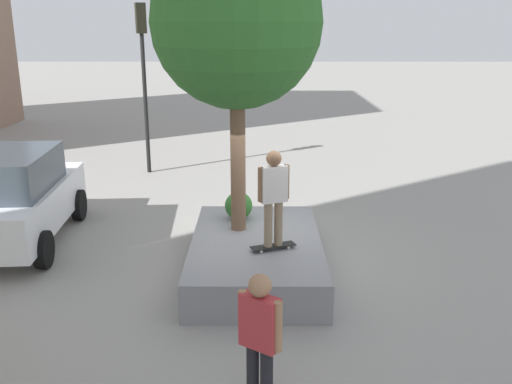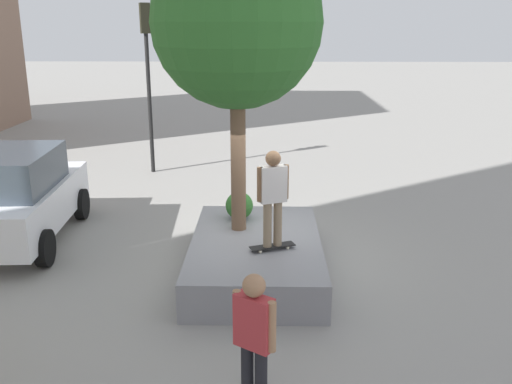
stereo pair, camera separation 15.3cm
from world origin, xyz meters
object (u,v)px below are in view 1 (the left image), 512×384
(plaza_tree, at_px, (236,23))
(skateboarder, at_px, (273,192))
(traffic_light_corner, at_px, (143,61))
(police_car, at_px, (15,197))
(skateboard, at_px, (273,246))
(bystander_watching, at_px, (259,333))
(planter_ledge, at_px, (256,256))

(plaza_tree, bearing_deg, skateboarder, -148.29)
(traffic_light_corner, bearing_deg, police_car, 164.70)
(skateboard, relative_size, bystander_watching, 0.47)
(plaza_tree, distance_m, bystander_watching, 5.57)
(plaza_tree, height_order, traffic_light_corner, plaza_tree)
(skateboarder, xyz_separation_m, police_car, (1.94, 5.26, -0.70))
(planter_ledge, bearing_deg, plaza_tree, 31.80)
(planter_ledge, relative_size, bystander_watching, 2.21)
(skateboarder, bearing_deg, plaza_tree, 31.71)
(police_car, xyz_separation_m, traffic_light_corner, (5.90, -1.62, 2.38))
(police_car, distance_m, bystander_watching, 7.29)
(skateboarder, relative_size, traffic_light_corner, 0.34)
(skateboarder, distance_m, police_car, 5.65)
(skateboard, relative_size, skateboarder, 0.49)
(skateboarder, relative_size, bystander_watching, 0.97)
(planter_ledge, height_order, plaza_tree, plaza_tree)
(plaza_tree, distance_m, skateboarder, 2.98)
(planter_ledge, distance_m, skateboarder, 1.48)
(planter_ledge, relative_size, traffic_light_corner, 0.77)
(traffic_light_corner, bearing_deg, bystander_watching, -163.08)
(plaza_tree, distance_m, police_car, 5.83)
(planter_ledge, height_order, traffic_light_corner, traffic_light_corner)
(police_car, bearing_deg, skateboard, -110.20)
(skateboarder, bearing_deg, planter_ledge, 31.59)
(bystander_watching, bearing_deg, police_car, 43.52)
(police_car, bearing_deg, plaza_tree, -101.13)
(planter_ledge, height_order, bystander_watching, bystander_watching)
(skateboarder, relative_size, police_car, 0.39)
(skateboarder, height_order, traffic_light_corner, traffic_light_corner)
(planter_ledge, xyz_separation_m, plaza_tree, (0.55, 0.34, 4.10))
(traffic_light_corner, relative_size, bystander_watching, 2.87)
(skateboard, bearing_deg, traffic_light_corner, 24.95)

